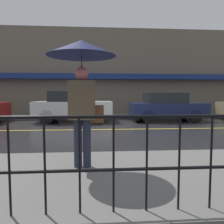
% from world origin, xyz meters
% --- Properties ---
extents(ground_plane, '(80.00, 80.00, 0.00)m').
position_xyz_m(ground_plane, '(0.00, 0.00, 0.00)').
color(ground_plane, '#262628').
extents(sidewalk_near, '(28.00, 2.74, 0.14)m').
position_xyz_m(sidewalk_near, '(0.00, -5.34, 0.07)').
color(sidewalk_near, slate).
rests_on(sidewalk_near, ground_plane).
extents(sidewalk_far, '(28.00, 2.05, 0.14)m').
position_xyz_m(sidewalk_far, '(0.00, 4.99, 0.07)').
color(sidewalk_far, slate).
rests_on(sidewalk_far, ground_plane).
extents(lane_marking, '(25.20, 0.12, 0.01)m').
position_xyz_m(lane_marking, '(0.00, 0.00, 0.00)').
color(lane_marking, gold).
rests_on(lane_marking, ground_plane).
extents(building_storefront, '(28.00, 0.85, 5.83)m').
position_xyz_m(building_storefront, '(0.00, 6.14, 2.90)').
color(building_storefront, '#706656').
rests_on(building_storefront, ground_plane).
extents(pedestrian, '(1.16, 1.16, 2.15)m').
position_xyz_m(pedestrian, '(-1.64, -4.96, 1.88)').
color(pedestrian, '#23283D').
rests_on(pedestrian, sidewalk_near).
extents(car_white, '(3.91, 1.79, 1.58)m').
position_xyz_m(car_white, '(-2.59, 2.69, 0.80)').
color(car_white, silver).
rests_on(car_white, ground_plane).
extents(car_navy, '(3.90, 1.72, 1.50)m').
position_xyz_m(car_navy, '(2.36, 2.69, 0.77)').
color(car_navy, '#19234C').
rests_on(car_navy, ground_plane).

